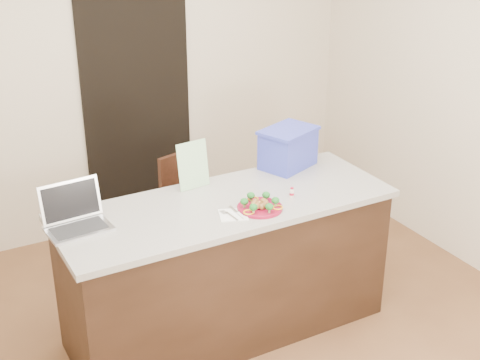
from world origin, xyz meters
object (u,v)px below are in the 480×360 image
yogurt_bottle (292,193)px  blue_box (288,148)px  island (227,267)px  plate (260,207)px  napkin (233,215)px  laptop (75,215)px  chair (187,204)px

yogurt_bottle → blue_box: 0.49m
island → plate: size_ratio=7.65×
island → napkin: bearing=-104.6°
plate → laptop: size_ratio=0.75×
yogurt_bottle → plate: bearing=-168.4°
plate → chair: size_ratio=0.31×
yogurt_bottle → blue_box: blue_box is taller
napkin → yogurt_bottle: 0.44m
yogurt_bottle → chair: size_ratio=0.07×
yogurt_bottle → island: bearing=161.9°
blue_box → chair: 0.95m
plate → chair: (0.00, 1.07, -0.43)m
blue_box → laptop: bearing=164.6°
napkin → blue_box: bearing=34.8°
chair → yogurt_bottle: bearing=-91.1°
yogurt_bottle → blue_box: bearing=60.6°
yogurt_bottle → laptop: 1.30m
napkin → chair: (0.18, 1.06, -0.43)m
yogurt_bottle → laptop: bearing=168.2°
plate → blue_box: blue_box is taller
blue_box → chair: bearing=108.1°
napkin → yogurt_bottle: yogurt_bottle is taller
island → yogurt_bottle: (0.39, -0.13, 0.48)m
plate → yogurt_bottle: yogurt_bottle is taller
napkin → yogurt_bottle: (0.43, 0.05, 0.02)m
island → yogurt_bottle: yogurt_bottle is taller
island → chair: (0.13, 0.89, 0.03)m
blue_box → island: bearing=-176.3°
napkin → chair: size_ratio=0.18×
island → blue_box: (0.62, 0.29, 0.59)m
chair → island: bearing=-113.7°
island → yogurt_bottle: bearing=-18.1°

